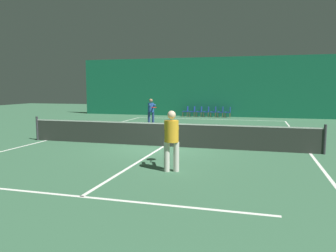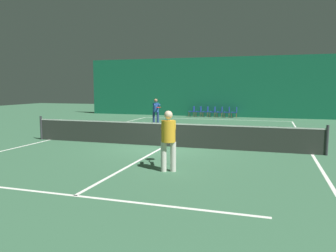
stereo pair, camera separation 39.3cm
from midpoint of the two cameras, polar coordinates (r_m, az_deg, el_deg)
ground_plane at (r=13.26m, az=0.31°, el=-3.55°), size 60.00×60.00×0.00m
backdrop_curtain at (r=27.09m, az=9.36°, el=6.71°), size 23.00×0.12×4.82m
court_line_baseline_far at (r=24.78m, az=8.45°, el=1.16°), size 11.00×0.10×0.00m
court_line_service_far at (r=19.40m, az=5.89°, el=-0.32°), size 8.25×0.10×0.00m
court_line_service_near at (r=7.56m, az=-14.47°, el=-11.67°), size 8.25×0.10×0.00m
court_line_sideline_left at (r=15.76m, az=-19.19°, el=-2.28°), size 0.10×23.80×0.00m
court_line_sideline_right at (r=12.79m, az=24.64°, el=-4.53°), size 0.10×23.80×0.00m
court_line_centre at (r=13.26m, az=0.31°, el=-3.54°), size 0.10×12.80×0.00m
tennis_net at (r=13.18m, az=0.31°, el=-1.36°), size 12.00×0.10×1.07m
player_near at (r=9.19m, az=1.30°, el=-1.78°), size 0.73×1.42×1.72m
player_far at (r=20.73m, az=-1.58°, el=2.85°), size 0.96×1.35×1.67m
courtside_chair_0 at (r=27.00m, az=4.70°, el=2.69°), size 0.44×0.44×0.84m
courtside_chair_1 at (r=26.88m, az=5.90°, el=2.66°), size 0.44×0.44×0.84m
courtside_chair_2 at (r=26.77m, az=7.10°, el=2.62°), size 0.44×0.44×0.84m
courtside_chair_3 at (r=26.67m, az=8.32°, el=2.59°), size 0.44×0.44×0.84m
courtside_chair_4 at (r=26.59m, az=9.54°, el=2.56°), size 0.44×0.44×0.84m
courtside_chair_5 at (r=26.51m, az=10.78°, el=2.52°), size 0.44×0.44×0.84m
courtside_chair_6 at (r=26.45m, az=12.01°, el=2.48°), size 0.44×0.44×0.84m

